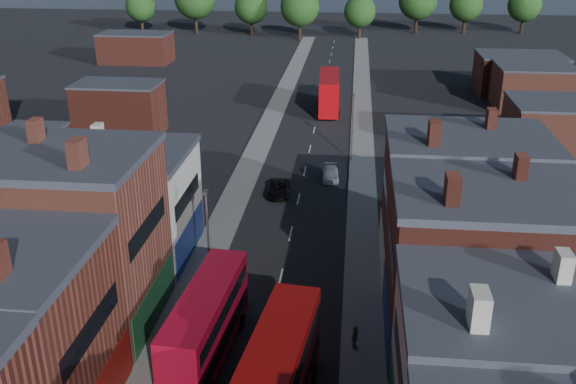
% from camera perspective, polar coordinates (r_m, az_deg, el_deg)
% --- Properties ---
extents(pavement_west, '(3.00, 200.00, 0.12)m').
position_cam_1_polar(pavement_west, '(68.16, -4.36, 0.31)').
color(pavement_west, gray).
rests_on(pavement_west, ground).
extents(pavement_east, '(3.00, 200.00, 0.12)m').
position_cam_1_polar(pavement_east, '(67.16, 6.63, -0.13)').
color(pavement_east, gray).
rests_on(pavement_east, ground).
extents(lamp_post_2, '(0.25, 0.70, 8.12)m').
position_cam_1_polar(lamp_post_2, '(48.17, -7.14, -3.64)').
color(lamp_post_2, slate).
rests_on(lamp_post_2, ground).
extents(lamp_post_3, '(0.25, 0.70, 8.12)m').
position_cam_1_polar(lamp_post_3, '(75.04, 5.77, 6.13)').
color(lamp_post_3, slate).
rests_on(lamp_post_3, ground).
extents(bus_0, '(3.53, 11.54, 4.91)m').
position_cam_1_polar(bus_0, '(41.65, -7.28, -11.48)').
color(bus_0, '#AB0922').
rests_on(bus_0, ground).
extents(bus_1, '(4.22, 12.62, 5.34)m').
position_cam_1_polar(bus_1, '(36.44, -1.17, -16.52)').
color(bus_1, '#A40A09').
rests_on(bus_1, ground).
extents(bus_2, '(3.54, 12.63, 5.41)m').
position_cam_1_polar(bus_2, '(96.97, 3.67, 8.90)').
color(bus_2, '#BE080D').
rests_on(bus_2, ground).
extents(car_2, '(2.52, 5.02, 1.37)m').
position_cam_1_polar(car_2, '(66.32, -0.85, 0.30)').
color(car_2, black).
rests_on(car_2, ground).
extents(car_3, '(2.00, 4.37, 1.24)m').
position_cam_1_polar(car_3, '(70.67, 3.80, 1.64)').
color(car_3, silver).
rests_on(car_3, ground).
extents(ped_3, '(0.79, 1.10, 1.71)m').
position_cam_1_polar(ped_3, '(43.20, 5.98, -12.73)').
color(ped_3, '#5F5951').
rests_on(ped_3, pavement_east).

